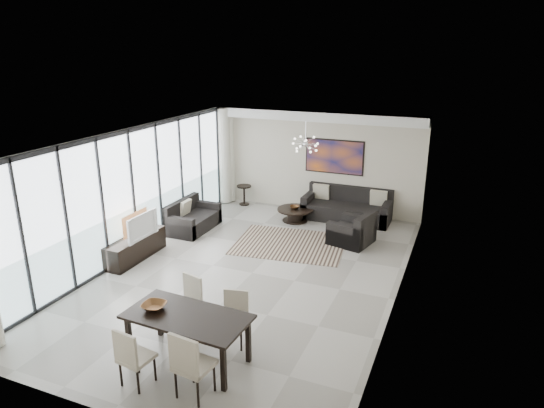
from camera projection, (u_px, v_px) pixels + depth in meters
The scene contains 20 objects.
room_shell at pixel (272, 211), 9.71m from camera, with size 6.00×9.00×2.90m.
window_wall at pixel (136, 192), 10.91m from camera, with size 0.37×8.95×2.90m.
soffit at pixel (316, 116), 13.24m from camera, with size 5.98×0.40×0.26m, color white.
painting at pixel (334, 157), 13.56m from camera, with size 1.68×0.04×0.98m, color #CD5E1C.
chandelier at pixel (305, 144), 11.69m from camera, with size 0.66×0.66×0.71m.
rug at pixel (290, 244), 11.83m from camera, with size 2.62×2.02×0.01m, color black.
coffee_table at pixel (295, 214), 13.34m from camera, with size 0.99×0.99×0.35m.
bowl_coffee at pixel (294, 207), 13.29m from camera, with size 0.26×0.26×0.08m, color brown.
sofa_main at pixel (347, 209), 13.45m from camera, with size 2.39×0.98×0.87m.
loveseat at pixel (192, 220), 12.72m from camera, with size 0.87×1.54×0.77m.
armchair at pixel (353, 233), 11.80m from camera, with size 1.10×1.14×0.80m.
side_table at pixel (244, 192), 14.64m from camera, with size 0.44×0.44×0.60m.
tv_console at pixel (135, 248), 10.96m from camera, with size 0.48×1.70×0.53m, color black.
television at pixel (139, 226), 10.74m from camera, with size 0.99×0.13×0.57m, color gray.
dining_table at pixel (187, 320), 7.26m from camera, with size 1.93×1.04×0.78m.
dining_chair_sw at pixel (131, 355), 6.74m from camera, with size 0.48×0.48×0.92m.
dining_chair_se at pixel (189, 362), 6.48m from camera, with size 0.53×0.53×1.03m.
dining_chair_nw at pixel (189, 298), 8.25m from camera, with size 0.51×0.51×0.92m.
dining_chair_ne at pixel (235, 314), 7.81m from camera, with size 0.48×0.48×0.89m.
bowl_dining at pixel (154, 306), 7.40m from camera, with size 0.37×0.37×0.09m, color brown.
Camera 1 is at (3.96, -8.49, 4.63)m, focal length 32.00 mm.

